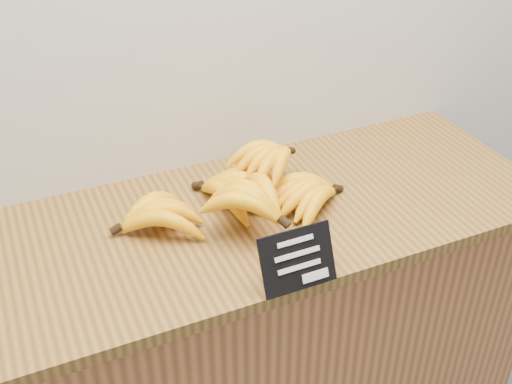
# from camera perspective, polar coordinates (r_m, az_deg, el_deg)

# --- Properties ---
(counter) EXTENTS (1.41, 0.50, 0.90)m
(counter) POSITION_cam_1_polar(r_m,az_deg,el_deg) (1.76, -0.68, -14.71)
(counter) COLOR #A86736
(counter) RESTS_ON ground
(counter_top) EXTENTS (1.40, 0.54, 0.03)m
(counter_top) POSITION_cam_1_polar(r_m,az_deg,el_deg) (1.45, -0.80, -2.44)
(counter_top) COLOR brown
(counter_top) RESTS_ON counter
(chalkboard_sign) EXTENTS (0.15, 0.05, 0.11)m
(chalkboard_sign) POSITION_cam_1_polar(r_m,az_deg,el_deg) (1.23, 3.73, -6.03)
(chalkboard_sign) COLOR black
(chalkboard_sign) RESTS_ON counter_top
(banana_pile) EXTENTS (0.53, 0.34, 0.12)m
(banana_pile) POSITION_cam_1_polar(r_m,az_deg,el_deg) (1.42, -1.12, -0.05)
(banana_pile) COLOR #FFB60A
(banana_pile) RESTS_ON counter_top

